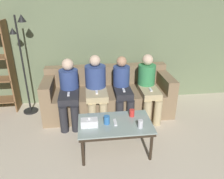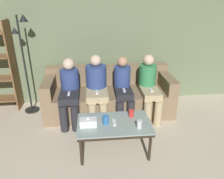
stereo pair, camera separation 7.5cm
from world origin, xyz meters
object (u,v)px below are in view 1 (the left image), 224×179
at_px(seated_person_right_end, 148,85).
at_px(coffee_table, 115,126).
at_px(couch, 108,96).
at_px(seated_person_mid_left, 96,86).
at_px(seated_person_left_end, 69,90).
at_px(cup_near_left, 140,124).
at_px(tissue_box, 89,123).
at_px(seated_person_mid_right, 122,87).
at_px(standing_lamp, 23,56).
at_px(game_remote, 115,122).
at_px(cup_far_center, 132,113).
at_px(cup_near_right, 107,120).

bearing_deg(seated_person_right_end, coffee_table, -127.64).
bearing_deg(couch, seated_person_mid_left, -136.96).
bearing_deg(seated_person_right_end, seated_person_left_end, -179.82).
relative_size(cup_near_left, seated_person_right_end, 0.10).
relative_size(tissue_box, seated_person_mid_right, 0.21).
bearing_deg(couch, coffee_table, -91.27).
bearing_deg(standing_lamp, seated_person_mid_right, -12.49).
distance_m(tissue_box, seated_person_right_end, 1.41).
xyz_separation_m(cup_near_left, game_remote, (-0.31, 0.14, -0.04)).
bearing_deg(seated_person_mid_right, seated_person_mid_left, 177.73).
height_order(coffee_table, game_remote, game_remote).
distance_m(coffee_table, seated_person_right_end, 1.16).
relative_size(seated_person_left_end, seated_person_mid_right, 0.99).
relative_size(couch, game_remote, 15.07).
bearing_deg(coffee_table, seated_person_mid_left, 102.07).
relative_size(couch, standing_lamp, 1.30).
xyz_separation_m(couch, coffee_table, (-0.03, -1.14, 0.10)).
bearing_deg(seated_person_mid_right, standing_lamp, 167.51).
relative_size(tissue_box, game_remote, 1.47).
bearing_deg(cup_far_center, cup_near_right, -158.13).
bearing_deg(coffee_table, tissue_box, -174.43).
bearing_deg(game_remote, seated_person_left_end, 125.71).
relative_size(cup_near_left, seated_person_mid_right, 0.10).
xyz_separation_m(seated_person_left_end, seated_person_mid_right, (0.90, 0.01, -0.01)).
bearing_deg(cup_near_right, game_remote, 1.64).
relative_size(cup_near_left, tissue_box, 0.48).
bearing_deg(couch, cup_far_center, -76.92).
bearing_deg(seated_person_mid_right, couch, 134.62).
xyz_separation_m(tissue_box, game_remote, (0.34, 0.03, -0.04)).
bearing_deg(cup_near_left, seated_person_right_end, 69.61).
height_order(standing_lamp, seated_person_left_end, standing_lamp).
xyz_separation_m(coffee_table, tissue_box, (-0.34, -0.03, 0.10)).
xyz_separation_m(cup_near_right, seated_person_right_end, (0.81, 0.91, 0.07)).
distance_m(coffee_table, cup_far_center, 0.31).
bearing_deg(coffee_table, seated_person_left_end, 125.71).
xyz_separation_m(cup_near_left, cup_far_center, (-0.05, 0.29, -0.00)).
bearing_deg(couch, cup_near_left, -77.53).
relative_size(game_remote, seated_person_right_end, 0.14).
bearing_deg(standing_lamp, game_remote, -42.41).
bearing_deg(cup_near_right, seated_person_left_end, 120.68).
distance_m(game_remote, standing_lamp, 2.00).
xyz_separation_m(game_remote, seated_person_mid_right, (0.25, 0.92, 0.11)).
bearing_deg(couch, cup_near_right, -96.80).
xyz_separation_m(cup_near_left, cup_near_right, (-0.42, 0.14, 0.00)).
distance_m(cup_near_right, standing_lamp, 1.91).
relative_size(cup_near_left, cup_near_right, 0.92).
height_order(standing_lamp, seated_person_right_end, standing_lamp).
bearing_deg(game_remote, tissue_box, -174.43).
bearing_deg(game_remote, cup_near_left, -24.70).
bearing_deg(seated_person_left_end, seated_person_right_end, 0.18).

